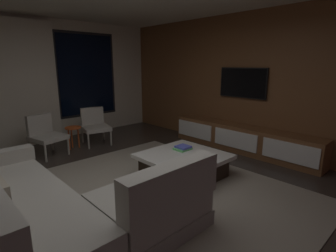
# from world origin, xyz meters

# --- Properties ---
(floor) EXTENTS (9.20, 9.20, 0.00)m
(floor) POSITION_xyz_m (0.00, 0.00, 0.00)
(floor) COLOR #332B26
(back_wall_with_window) EXTENTS (6.60, 0.30, 2.70)m
(back_wall_with_window) POSITION_xyz_m (-0.06, 3.62, 1.34)
(back_wall_with_window) COLOR beige
(back_wall_with_window) RESTS_ON floor
(media_wall) EXTENTS (0.12, 7.80, 2.70)m
(media_wall) POSITION_xyz_m (3.06, 0.00, 1.35)
(media_wall) COLOR brown
(media_wall) RESTS_ON floor
(area_rug) EXTENTS (3.20, 3.80, 0.01)m
(area_rug) POSITION_xyz_m (0.35, -0.10, 0.01)
(area_rug) COLOR gray
(area_rug) RESTS_ON floor
(sectional_couch) EXTENTS (1.98, 2.50, 0.82)m
(sectional_couch) POSITION_xyz_m (-0.93, -0.04, 0.29)
(sectional_couch) COLOR gray
(sectional_couch) RESTS_ON floor
(coffee_table) EXTENTS (1.16, 1.16, 0.36)m
(coffee_table) POSITION_xyz_m (1.04, 0.05, 0.19)
(coffee_table) COLOR black
(coffee_table) RESTS_ON floor
(book_stack_on_coffee_table) EXTENTS (0.25, 0.21, 0.06)m
(book_stack_on_coffee_table) POSITION_xyz_m (1.20, 0.22, 0.39)
(book_stack_on_coffee_table) COLOR #69D472
(book_stack_on_coffee_table) RESTS_ON coffee_table
(accent_chair_near_window) EXTENTS (0.65, 0.66, 0.78)m
(accent_chair_near_window) POSITION_xyz_m (0.91, 2.60, 0.43)
(accent_chair_near_window) COLOR #B2ADA0
(accent_chair_near_window) RESTS_ON floor
(accent_chair_by_curtain) EXTENTS (0.66, 0.68, 0.78)m
(accent_chair_by_curtain) POSITION_xyz_m (-0.15, 2.55, 0.43)
(accent_chair_by_curtain) COLOR #B2ADA0
(accent_chair_by_curtain) RESTS_ON floor
(side_stool) EXTENTS (0.32, 0.32, 0.46)m
(side_stool) POSITION_xyz_m (0.40, 2.56, 0.37)
(side_stool) COLOR #BF4C1E
(side_stool) RESTS_ON floor
(media_console) EXTENTS (0.46, 3.10, 0.52)m
(media_console) POSITION_xyz_m (2.77, 0.05, 0.25)
(media_console) COLOR brown
(media_console) RESTS_ON floor
(mounted_tv) EXTENTS (0.05, 1.02, 0.59)m
(mounted_tv) POSITION_xyz_m (2.95, 0.25, 1.35)
(mounted_tv) COLOR black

